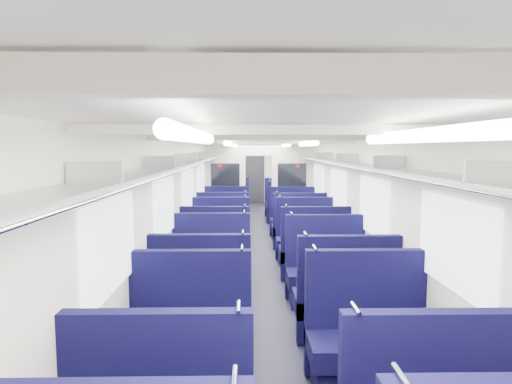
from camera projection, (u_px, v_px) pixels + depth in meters
floor at (262, 258)px, 8.88m from camera, size 2.80×18.00×0.01m
ceiling at (262, 140)px, 8.65m from camera, size 2.80×18.00×0.01m
wall_left at (192, 200)px, 8.74m from camera, size 0.02×18.00×2.35m
dado_left at (193, 241)px, 8.82m from camera, size 0.03×17.90×0.70m
wall_right at (332, 200)px, 8.79m from camera, size 0.02×18.00×2.35m
dado_right at (331, 240)px, 8.87m from camera, size 0.03×17.90×0.70m
wall_far at (255, 174)px, 17.72m from camera, size 2.80×0.02×2.35m
luggage_rack_left at (201, 160)px, 8.66m from camera, size 0.36×17.40×0.18m
luggage_rack_right at (324, 160)px, 8.71m from camera, size 0.36×17.40×0.18m
windows at (263, 190)px, 8.28m from camera, size 2.78×15.60×0.75m
ceiling_fittings at (263, 143)px, 8.39m from camera, size 2.70×16.06×0.11m
end_door at (255, 178)px, 17.67m from camera, size 0.75×0.06×2.00m
bulkhead at (259, 185)px, 11.65m from camera, size 2.80×0.10×2.35m
seat_6 at (189, 345)px, 4.07m from camera, size 1.15×0.63×1.28m
seat_7 at (369, 344)px, 4.09m from camera, size 1.15×0.63×1.28m
seat_8 at (202, 303)px, 5.15m from camera, size 1.15×0.63×1.28m
seat_9 at (345, 305)px, 5.08m from camera, size 1.15×0.63×1.28m
seat_10 at (211, 272)px, 6.44m from camera, size 1.15×0.63×1.28m
seat_11 at (326, 275)px, 6.28m from camera, size 1.15×0.63×1.28m
seat_12 at (216, 255)px, 7.49m from camera, size 1.15×0.63×1.28m
seat_13 at (314, 255)px, 7.47m from camera, size 1.15×0.63×1.28m
seat_14 at (220, 242)px, 8.55m from camera, size 1.15×0.63×1.28m
seat_15 at (306, 242)px, 8.53m from camera, size 1.15×0.63×1.28m
seat_16 at (223, 229)px, 9.83m from camera, size 1.15×0.63×1.28m
seat_17 at (299, 231)px, 9.67m from camera, size 1.15×0.63×1.28m
seat_18 at (226, 221)px, 11.00m from camera, size 1.15×0.63×1.28m
seat_19 at (293, 222)px, 10.84m from camera, size 1.15×0.63×1.28m
seat_20 at (229, 210)px, 12.83m from camera, size 1.15×0.63×1.28m
seat_21 at (286, 209)px, 13.02m from camera, size 1.15×0.63×1.28m
seat_22 at (231, 205)px, 14.15m from camera, size 1.15×0.63×1.28m
seat_23 at (283, 205)px, 14.00m from camera, size 1.15×0.63×1.28m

